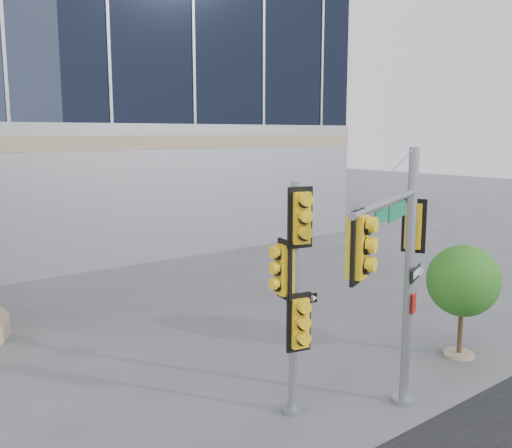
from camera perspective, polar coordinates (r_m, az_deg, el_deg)
ground at (r=12.75m, az=6.06°, el=-17.07°), size 120.00×120.00×0.00m
main_signal_pole at (r=10.99m, az=14.05°, el=-3.28°), size 3.90×1.96×5.34m
secondary_signal_pole at (r=11.11m, az=3.85°, el=-5.84°), size 0.81×0.72×4.69m
street_tree at (r=15.25m, az=20.01°, el=-5.61°), size 1.84×1.80×2.87m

